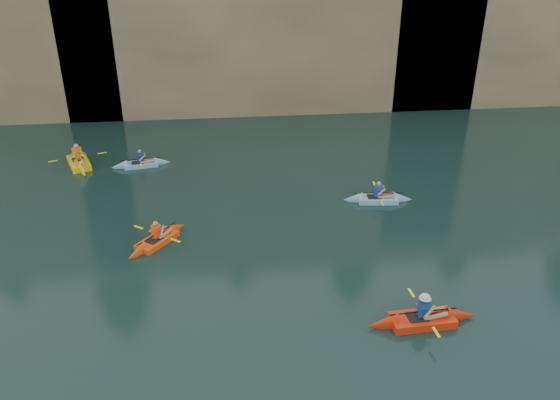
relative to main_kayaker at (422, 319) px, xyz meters
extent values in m
plane|color=black|center=(-3.99, -1.95, -0.16)|extent=(160.00, 160.00, 0.00)
cube|color=#A08761|center=(-1.99, 20.65, 5.54)|extent=(24.00, 2.40, 11.40)
cube|color=black|center=(-7.99, 20.00, 1.44)|extent=(3.50, 1.00, 3.20)
cube|color=black|center=(6.01, 20.00, 2.09)|extent=(5.00, 1.00, 4.50)
cube|color=red|center=(0.00, 0.00, -0.02)|extent=(2.50, 0.89, 0.28)
cone|color=red|center=(1.16, 0.06, -0.02)|extent=(0.91, 0.78, 0.74)
cone|color=red|center=(-1.16, -0.06, -0.02)|extent=(0.91, 0.78, 0.74)
cube|color=black|center=(-0.15, -0.01, 0.09)|extent=(0.57, 0.49, 0.04)
cube|color=navy|center=(0.00, 0.00, 0.36)|extent=(0.33, 0.22, 0.47)
sphere|color=tan|center=(0.00, 0.00, 0.70)|extent=(0.20, 0.20, 0.20)
cylinder|color=black|center=(0.00, 0.00, 0.26)|extent=(1.97, 0.13, 0.04)
cube|color=#FFFB15|center=(-0.04, 0.88, 0.26)|extent=(0.10, 0.42, 0.02)
cube|color=#FFFB15|center=(0.04, -0.88, 0.26)|extent=(0.10, 0.42, 0.02)
cylinder|color=white|center=(0.00, 0.00, 0.74)|extent=(0.34, 0.34, 0.09)
cube|color=#FB530F|center=(-7.81, 5.31, -0.04)|extent=(1.90, 2.16, 0.24)
cone|color=#FB530F|center=(-7.17, 6.13, -0.04)|extent=(1.00, 1.02, 0.66)
cone|color=#FB530F|center=(-8.44, 4.50, -0.04)|extent=(1.00, 1.02, 0.66)
cube|color=black|center=(-7.90, 5.19, 0.05)|extent=(0.66, 0.69, 0.04)
cube|color=#FF5215|center=(-7.81, 5.31, 0.31)|extent=(0.34, 0.35, 0.44)
sphere|color=tan|center=(-7.81, 5.31, 0.62)|extent=(0.18, 0.18, 0.18)
cylinder|color=black|center=(-7.81, 5.31, 0.22)|extent=(1.23, 1.55, 0.04)
cube|color=#FFFB15|center=(-8.49, 5.85, 0.22)|extent=(0.38, 0.32, 0.02)
cube|color=#FFFB15|center=(-7.12, 4.77, 0.22)|extent=(0.38, 0.32, 0.02)
cube|color=#85BFDF|center=(0.84, 7.65, -0.04)|extent=(2.23, 0.91, 0.25)
cone|color=#85BFDF|center=(1.86, 7.55, -0.04)|extent=(0.83, 0.74, 0.67)
cone|color=#85BFDF|center=(-0.18, 7.75, -0.04)|extent=(0.83, 0.74, 0.67)
cube|color=black|center=(0.69, 7.67, 0.06)|extent=(0.59, 0.47, 0.04)
cube|color=#1B4398|center=(0.84, 7.65, 0.32)|extent=(0.32, 0.23, 0.45)
sphere|color=tan|center=(0.84, 7.65, 0.64)|extent=(0.19, 0.19, 0.19)
cylinder|color=black|center=(0.84, 7.65, 0.23)|extent=(1.99, 0.23, 0.04)
cube|color=#FFFB15|center=(0.93, 8.55, 0.23)|extent=(0.12, 0.43, 0.02)
cube|color=#FFFB15|center=(0.75, 6.76, 0.23)|extent=(0.12, 0.43, 0.02)
cube|color=yellow|center=(-12.09, 12.89, -0.01)|extent=(1.71, 2.67, 0.30)
cone|color=yellow|center=(-11.66, 11.78, -0.01)|extent=(1.08, 1.13, 0.82)
cone|color=yellow|center=(-12.52, 14.00, -0.01)|extent=(1.08, 1.13, 0.82)
cube|color=black|center=(-12.15, 13.03, 0.11)|extent=(0.67, 0.70, 0.04)
cube|color=orange|center=(-12.09, 12.89, 0.43)|extent=(0.36, 0.43, 0.55)
sphere|color=tan|center=(-12.09, 12.89, 0.82)|extent=(0.23, 0.23, 0.23)
cylinder|color=black|center=(-12.09, 12.89, 0.28)|extent=(0.90, 2.26, 0.04)
cube|color=#FFFB15|center=(-11.06, 13.29, 0.28)|extent=(0.42, 0.23, 0.02)
cube|color=#FFFB15|center=(-13.12, 12.49, 0.28)|extent=(0.42, 0.23, 0.02)
cube|color=#80BFD6|center=(-9.19, 12.50, -0.04)|extent=(2.18, 0.98, 0.23)
cone|color=#80BFD6|center=(-8.21, 12.65, -0.04)|extent=(0.83, 0.74, 0.63)
cone|color=#80BFD6|center=(-10.17, 12.34, -0.04)|extent=(0.83, 0.74, 0.63)
cube|color=black|center=(-9.34, 12.47, 0.04)|extent=(0.61, 0.48, 0.04)
cube|color=navy|center=(-9.19, 12.50, 0.28)|extent=(0.31, 0.23, 0.42)
sphere|color=tan|center=(-9.19, 12.50, 0.59)|extent=(0.18, 0.18, 0.18)
cylinder|color=black|center=(-9.19, 12.50, 0.21)|extent=(1.84, 0.33, 0.04)
cube|color=#FFFB15|center=(-9.32, 13.31, 0.21)|extent=(0.15, 0.43, 0.02)
cube|color=#FFFB15|center=(-9.06, 11.68, 0.21)|extent=(0.15, 0.43, 0.02)
camera|label=1|loc=(-5.33, -11.71, 9.83)|focal=35.00mm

